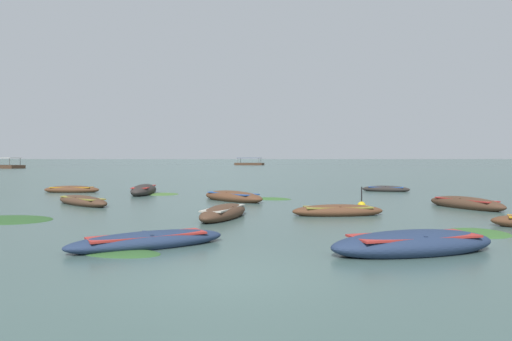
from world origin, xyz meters
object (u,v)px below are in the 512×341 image
rowboat_3 (233,197)px  rowboat_5 (466,204)px  rowboat_2 (224,213)px  rowboat_12 (144,190)px  ferry_1 (249,164)px  rowboat_9 (414,244)px  mooring_buoy (362,205)px  rowboat_6 (82,201)px  rowboat_8 (386,189)px  rowboat_1 (338,211)px  rowboat_0 (72,190)px  rowboat_10 (148,241)px  ferry_0 (3,166)px

rowboat_3 → rowboat_5: bearing=-15.3°
rowboat_2 → rowboat_12: 12.87m
rowboat_3 → ferry_1: ferry_1 is taller
rowboat_9 → mooring_buoy: 10.26m
rowboat_6 → rowboat_9: bearing=-39.6°
rowboat_5 → ferry_1: size_ratio=0.42×
rowboat_2 → mooring_buoy: bearing=35.0°
rowboat_8 → rowboat_9: 20.76m
rowboat_1 → rowboat_6: size_ratio=0.93×
rowboat_8 → rowboat_12: size_ratio=0.72×
rowboat_1 → rowboat_6: rowboat_6 is taller
rowboat_0 → rowboat_6: size_ratio=0.91×
rowboat_5 → rowboat_10: size_ratio=1.01×
rowboat_10 → rowboat_12: 17.70m
rowboat_1 → rowboat_12: 14.83m
rowboat_8 → ferry_1: 115.95m
rowboat_0 → rowboat_12: 5.35m
rowboat_5 → rowboat_9: bearing=-117.5°
ferry_1 → mooring_buoy: size_ratio=9.12×
rowboat_9 → rowboat_2: bearing=131.3°
rowboat_6 → rowboat_3: bearing=19.1°
rowboat_12 → ferry_1: bearing=90.5°
rowboat_3 → rowboat_1: bearing=-50.9°
rowboat_6 → mooring_buoy: bearing=-1.5°
rowboat_2 → rowboat_9: bearing=-48.7°
rowboat_2 → mooring_buoy: size_ratio=3.78×
rowboat_2 → rowboat_3: (-0.36, 6.96, 0.01)m
ferry_1 → rowboat_0: bearing=-92.0°
rowboat_6 → ferry_0: bearing=124.0°
rowboat_1 → rowboat_9: bearing=-82.8°
rowboat_10 → rowboat_12: bearing=107.0°
rowboat_10 → ferry_1: 134.90m
rowboat_2 → ferry_1: size_ratio=0.41×
rowboat_6 → ferry_0: size_ratio=0.42×
rowboat_1 → rowboat_10: size_ratio=0.95×
rowboat_0 → mooring_buoy: (17.55, -8.21, -0.07)m
rowboat_3 → rowboat_12: size_ratio=0.90×
rowboat_1 → ferry_0: (-63.24, 79.63, 0.28)m
rowboat_2 → rowboat_10: size_ratio=0.99×
rowboat_6 → rowboat_9: size_ratio=0.90×
rowboat_3 → rowboat_9: 14.25m
rowboat_9 → rowboat_12: rowboat_12 is taller
rowboat_3 → rowboat_6: bearing=-160.9°
rowboat_12 → ferry_1: ferry_1 is taller
rowboat_6 → rowboat_5: bearing=-1.7°
rowboat_8 → rowboat_12: 16.09m
rowboat_1 → rowboat_5: 6.80m
ferry_1 → mooring_buoy: ferry_1 is taller
rowboat_12 → mooring_buoy: mooring_buoy is taller
rowboat_1 → rowboat_12: size_ratio=0.83×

